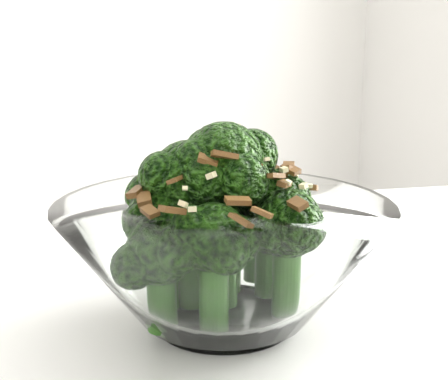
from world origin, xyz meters
TOP-DOWN VIEW (x-y plane):
  - broccoli_dish at (0.09, 0.05)m, footprint 0.24×0.24m

SIDE VIEW (x-z plane):
  - broccoli_dish at x=0.09m, z-range 0.73..0.88m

